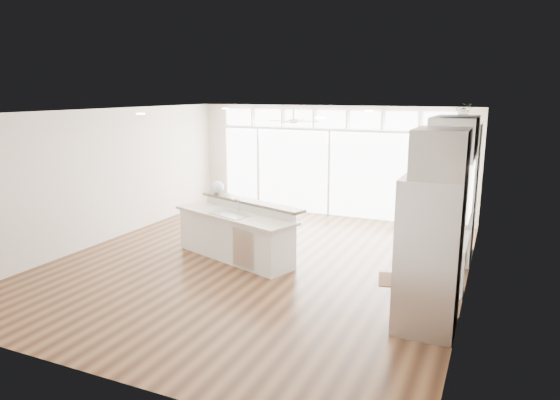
% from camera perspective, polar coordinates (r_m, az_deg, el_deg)
% --- Properties ---
extents(floor, '(7.00, 8.00, 0.02)m').
position_cam_1_polar(floor, '(9.10, -2.43, -7.24)').
color(floor, '#412514').
rests_on(floor, ground).
extents(ceiling, '(7.00, 8.00, 0.02)m').
position_cam_1_polar(ceiling, '(8.58, -2.60, 10.07)').
color(ceiling, white).
rests_on(ceiling, wall_back).
extents(wall_back, '(7.00, 0.04, 2.70)m').
position_cam_1_polar(wall_back, '(12.40, 5.80, 4.45)').
color(wall_back, beige).
rests_on(wall_back, floor).
extents(wall_front, '(7.00, 0.04, 2.70)m').
position_cam_1_polar(wall_front, '(5.57, -21.33, -6.17)').
color(wall_front, beige).
rests_on(wall_front, floor).
extents(wall_left, '(0.04, 8.00, 2.70)m').
position_cam_1_polar(wall_left, '(10.75, -19.47, 2.60)').
color(wall_left, beige).
rests_on(wall_left, floor).
extents(wall_right, '(0.04, 8.00, 2.70)m').
position_cam_1_polar(wall_right, '(7.85, 20.99, -0.90)').
color(wall_right, beige).
rests_on(wall_right, floor).
extents(glass_wall, '(5.80, 0.06, 2.08)m').
position_cam_1_polar(glass_wall, '(12.38, 5.68, 3.04)').
color(glass_wall, white).
rests_on(glass_wall, wall_back).
extents(transom_row, '(5.90, 0.06, 0.40)m').
position_cam_1_polar(transom_row, '(12.24, 5.81, 9.20)').
color(transom_row, white).
rests_on(transom_row, wall_back).
extents(desk_window, '(0.04, 0.85, 0.85)m').
position_cam_1_polar(desk_window, '(8.11, 20.94, 0.95)').
color(desk_window, silver).
rests_on(desk_window, wall_right).
extents(ceiling_fan, '(1.16, 1.16, 0.32)m').
position_cam_1_polar(ceiling_fan, '(11.34, 1.55, 9.52)').
color(ceiling_fan, silver).
rests_on(ceiling_fan, ceiling).
extents(recessed_lights, '(3.40, 3.00, 0.02)m').
position_cam_1_polar(recessed_lights, '(8.76, -2.00, 9.99)').
color(recessed_lights, white).
rests_on(recessed_lights, ceiling).
extents(oven_cabinet, '(0.64, 1.20, 2.50)m').
position_cam_1_polar(oven_cabinet, '(9.65, 19.65, 0.94)').
color(oven_cabinet, white).
rests_on(oven_cabinet, floor).
extents(desk_nook, '(0.72, 1.30, 0.76)m').
position_cam_1_polar(desk_nook, '(8.42, 18.08, -6.68)').
color(desk_nook, white).
rests_on(desk_nook, floor).
extents(upper_cabinets, '(0.64, 1.30, 0.64)m').
position_cam_1_polar(upper_cabinets, '(8.02, 19.31, 6.74)').
color(upper_cabinets, white).
rests_on(upper_cabinets, wall_right).
extents(refrigerator, '(0.76, 0.90, 2.00)m').
position_cam_1_polar(refrigerator, '(6.67, 16.69, -5.97)').
color(refrigerator, silver).
rests_on(refrigerator, floor).
extents(fridge_cabinet, '(0.64, 0.90, 0.60)m').
position_cam_1_polar(fridge_cabinet, '(6.39, 17.94, 5.12)').
color(fridge_cabinet, white).
rests_on(fridge_cabinet, wall_right).
extents(framed_photos, '(0.06, 0.22, 0.80)m').
position_cam_1_polar(framed_photos, '(8.75, 21.12, 0.71)').
color(framed_photos, black).
rests_on(framed_photos, wall_right).
extents(kitchen_island, '(2.77, 1.78, 1.03)m').
position_cam_1_polar(kitchen_island, '(9.22, -5.23, -3.60)').
color(kitchen_island, white).
rests_on(kitchen_island, floor).
extents(rug, '(1.02, 0.83, 0.01)m').
position_cam_1_polar(rug, '(8.52, 14.26, -8.91)').
color(rug, '#321D10').
rests_on(rug, floor).
extents(office_chair, '(0.47, 0.44, 0.88)m').
position_cam_1_polar(office_chair, '(9.14, 18.03, -4.79)').
color(office_chair, black).
rests_on(office_chair, floor).
extents(fishbowl, '(0.32, 0.32, 0.26)m').
position_cam_1_polar(fishbowl, '(10.03, -7.20, 1.45)').
color(fishbowl, white).
rests_on(fishbowl, kitchen_island).
extents(monitor, '(0.09, 0.51, 0.42)m').
position_cam_1_polar(monitor, '(8.26, 17.80, -2.74)').
color(monitor, black).
rests_on(monitor, desk_nook).
extents(keyboard, '(0.16, 0.33, 0.02)m').
position_cam_1_polar(keyboard, '(8.34, 16.55, -3.99)').
color(keyboard, silver).
rests_on(keyboard, desk_nook).
extents(potted_plant, '(0.30, 0.34, 0.26)m').
position_cam_1_polar(potted_plant, '(9.50, 20.25, 9.13)').
color(potted_plant, '#2B6129').
rests_on(potted_plant, oven_cabinet).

